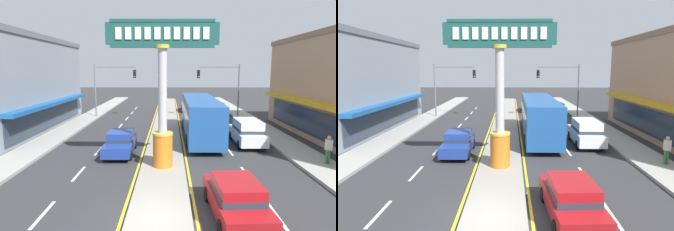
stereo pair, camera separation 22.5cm
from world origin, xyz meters
TOP-DOWN VIEW (x-y plane):
  - ground_plane at (0.00, 0.00)m, footprint 160.00×160.00m
  - median_strip at (0.00, 18.00)m, footprint 2.50×52.00m
  - sidewalk_left at (-9.08, 16.00)m, footprint 2.45×60.00m
  - sidewalk_right at (9.08, 16.00)m, footprint 2.45×60.00m
  - lane_markings at (-0.00, 16.65)m, footprint 9.24×52.00m
  - district_sign at (0.00, 5.68)m, footprint 6.04×1.17m
  - traffic_light_left_side at (-6.48, 23.01)m, footprint 4.86×0.46m
  - traffic_light_right_side at (6.48, 22.57)m, footprint 4.86×0.46m
  - bus_near_right_lane at (2.90, 13.22)m, footprint 2.63×11.22m
  - sedan_far_right_lane at (6.20, 25.26)m, footprint 1.97×4.37m
  - sedan_near_left_lane at (2.90, 0.24)m, footprint 2.01×4.38m
  - sedan_mid_left_lane at (-2.90, 8.55)m, footprint 1.88×4.32m
  - sedan_far_left_oncoming at (2.90, 28.43)m, footprint 1.90×4.33m
  - suv_kerb_right at (6.20, 10.96)m, footprint 2.00×4.62m
  - pedestrian_near_kerb at (9.58, 6.08)m, footprint 0.46×0.38m

SIDE VIEW (x-z plane):
  - ground_plane at x=0.00m, z-range 0.00..0.00m
  - lane_markings at x=0.00m, z-range 0.00..0.01m
  - median_strip at x=0.00m, z-range 0.00..0.14m
  - sidewalk_left at x=-9.08m, z-range 0.00..0.18m
  - sidewalk_right at x=9.08m, z-range 0.00..0.18m
  - sedan_far_right_lane at x=6.20m, z-range 0.02..1.55m
  - sedan_near_left_lane at x=2.90m, z-range 0.02..1.55m
  - sedan_mid_left_lane at x=-2.90m, z-range 0.02..1.55m
  - sedan_far_left_oncoming at x=2.90m, z-range 0.02..1.55m
  - suv_kerb_right at x=6.20m, z-range 0.03..1.93m
  - pedestrian_near_kerb at x=9.58m, z-range 0.29..1.94m
  - bus_near_right_lane at x=2.90m, z-range 0.24..3.50m
  - traffic_light_left_side at x=-6.48m, z-range 1.15..7.35m
  - traffic_light_right_side at x=6.48m, z-range 1.15..7.35m
  - district_sign at x=0.00m, z-range 0.26..8.33m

